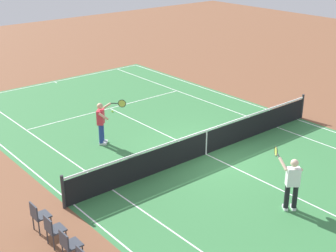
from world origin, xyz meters
TOP-DOWN VIEW (x-y plane):
  - ground_plane at (0.00, 0.00)m, footprint 60.00×60.00m
  - court_slab at (0.00, 0.00)m, footprint 24.20×11.40m
  - court_line_markings at (0.00, 0.00)m, footprint 23.85×11.05m
  - tennis_net at (0.00, 0.00)m, footprint 0.10×11.70m
  - tennis_player_near at (3.24, 2.39)m, footprint 0.75×1.14m
  - tennis_player_far at (-4.29, 0.73)m, footprint 1.17×0.75m
  - tennis_ball at (5.92, 0.19)m, footprint 0.07×0.07m
  - spectator_chair_1 at (-2.30, 6.88)m, footprint 0.44×0.44m
  - spectator_chair_2 at (-1.47, 6.88)m, footprint 0.44×0.44m
  - spectator_chair_3 at (-0.63, 6.88)m, footprint 0.44×0.44m

SIDE VIEW (x-z plane):
  - ground_plane at x=0.00m, z-range 0.00..0.00m
  - court_slab at x=0.00m, z-range 0.00..0.00m
  - court_line_markings at x=0.00m, z-range 0.00..0.01m
  - tennis_ball at x=5.92m, z-range 0.00..0.07m
  - tennis_net at x=0.00m, z-range -0.05..1.03m
  - spectator_chair_1 at x=-2.30m, z-range 0.08..0.96m
  - spectator_chair_2 at x=-1.47m, z-range 0.08..0.96m
  - spectator_chair_3 at x=-0.63m, z-range 0.08..0.96m
  - tennis_player_near at x=3.24m, z-range 0.08..1.78m
  - tennis_player_far at x=-4.29m, z-range 0.08..1.78m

